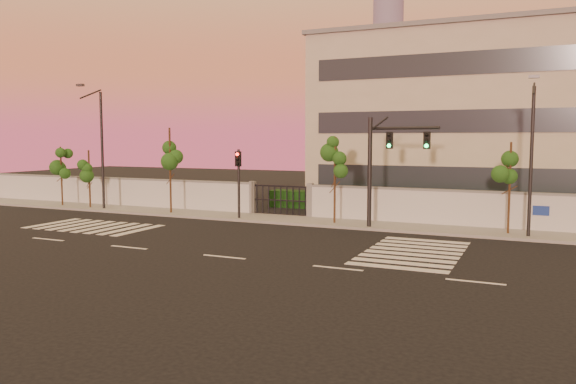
# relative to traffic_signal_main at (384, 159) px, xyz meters

# --- Properties ---
(ground) EXTENTS (120.00, 120.00, 0.00)m
(ground) POSITION_rel_traffic_signal_main_xyz_m (-4.22, -9.55, -3.83)
(ground) COLOR black
(ground) RESTS_ON ground
(sidewalk) EXTENTS (60.00, 3.00, 0.15)m
(sidewalk) POSITION_rel_traffic_signal_main_xyz_m (-4.22, 0.95, -3.76)
(sidewalk) COLOR gray
(sidewalk) RESTS_ON ground
(perimeter_wall) EXTENTS (60.00, 0.36, 2.20)m
(perimeter_wall) POSITION_rel_traffic_signal_main_xyz_m (-4.12, 2.45, -2.76)
(perimeter_wall) COLOR silver
(perimeter_wall) RESTS_ON ground
(hedge_row) EXTENTS (41.00, 4.25, 1.80)m
(hedge_row) POSITION_rel_traffic_signal_main_xyz_m (-3.06, 5.19, -3.02)
(hedge_row) COLOR black
(hedge_row) RESTS_ON ground
(institutional_building) EXTENTS (24.40, 12.40, 12.25)m
(institutional_building) POSITION_rel_traffic_signal_main_xyz_m (4.78, 12.44, 2.32)
(institutional_building) COLOR #B4AF99
(institutional_building) RESTS_ON ground
(distant_skyscraper) EXTENTS (16.00, 16.00, 118.00)m
(distant_skyscraper) POSITION_rel_traffic_signal_main_xyz_m (-69.22, 270.45, 58.15)
(distant_skyscraper) COLOR slate
(distant_skyscraper) RESTS_ON ground
(road_markings) EXTENTS (57.00, 7.62, 0.02)m
(road_markings) POSITION_rel_traffic_signal_main_xyz_m (-5.80, -5.79, -3.82)
(road_markings) COLOR silver
(road_markings) RESTS_ON ground
(street_tree_a) EXTENTS (1.42, 1.13, 4.36)m
(street_tree_a) POSITION_rel_traffic_signal_main_xyz_m (-23.75, 0.56, -0.62)
(street_tree_a) COLOR #382314
(street_tree_a) RESTS_ON ground
(street_tree_b) EXTENTS (1.50, 1.19, 4.14)m
(street_tree_b) POSITION_rel_traffic_signal_main_xyz_m (-21.00, 0.43, -0.78)
(street_tree_b) COLOR #382314
(street_tree_b) RESTS_ON ground
(street_tree_c) EXTENTS (1.64, 1.30, 5.63)m
(street_tree_c) POSITION_rel_traffic_signal_main_xyz_m (-14.13, 0.42, 0.31)
(street_tree_c) COLOR #382314
(street_tree_c) RESTS_ON ground
(street_tree_d) EXTENTS (1.48, 1.17, 5.00)m
(street_tree_d) POSITION_rel_traffic_signal_main_xyz_m (-2.93, 0.58, -0.15)
(street_tree_d) COLOR #382314
(street_tree_d) RESTS_ON ground
(street_tree_e) EXTENTS (1.40, 1.11, 4.76)m
(street_tree_e) POSITION_rel_traffic_signal_main_xyz_m (6.31, 0.77, -0.33)
(street_tree_e) COLOR #382314
(street_tree_e) RESTS_ON ground
(traffic_signal_main) EXTENTS (3.83, 0.67, 6.06)m
(traffic_signal_main) POSITION_rel_traffic_signal_main_xyz_m (0.00, 0.00, 0.00)
(traffic_signal_main) COLOR black
(traffic_signal_main) RESTS_ON ground
(traffic_signal_secondary) EXTENTS (0.33, 0.33, 4.29)m
(traffic_signal_secondary) POSITION_rel_traffic_signal_main_xyz_m (-8.88, -0.00, -1.11)
(traffic_signal_secondary) COLOR black
(traffic_signal_secondary) RESTS_ON ground
(streetlight_west) EXTENTS (0.51, 2.04, 8.47)m
(streetlight_west) POSITION_rel_traffic_signal_main_xyz_m (-19.74, 0.19, 0.74)
(streetlight_west) COLOR black
(streetlight_west) RESTS_ON ground
(streetlight_east) EXTENTS (0.47, 1.87, 7.79)m
(streetlight_east) POSITION_rel_traffic_signal_main_xyz_m (7.24, 0.09, 0.38)
(streetlight_east) COLOR black
(streetlight_east) RESTS_ON ground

